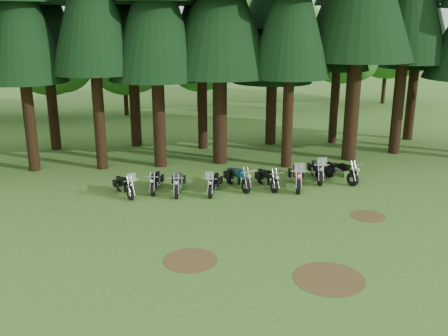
% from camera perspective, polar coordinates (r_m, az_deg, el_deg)
% --- Properties ---
extents(ground, '(120.00, 120.00, 0.00)m').
position_cam_1_polar(ground, '(18.97, 4.48, -7.02)').
color(ground, '#3B6A28').
rests_on(ground, ground).
extents(pine_back_4, '(4.94, 4.94, 13.78)m').
position_cam_1_polar(pine_back_4, '(31.26, 5.71, 17.66)').
color(pine_back_4, black).
rests_on(pine_back_4, ground).
extents(decid_2, '(6.72, 6.53, 8.40)m').
position_cam_1_polar(decid_2, '(42.02, -19.03, 12.04)').
color(decid_2, black).
rests_on(decid_2, ground).
extents(decid_3, '(6.12, 5.95, 7.65)m').
position_cam_1_polar(decid_3, '(42.01, -11.01, 12.00)').
color(decid_3, black).
rests_on(decid_3, ground).
extents(decid_4, '(5.93, 5.76, 7.41)m').
position_cam_1_polar(decid_4, '(43.66, -2.53, 12.25)').
color(decid_4, black).
rests_on(decid_4, ground).
extents(decid_5, '(8.45, 8.21, 10.56)m').
position_cam_1_polar(decid_5, '(44.44, 6.44, 14.64)').
color(decid_5, black).
rests_on(decid_5, ground).
extents(decid_6, '(7.06, 6.86, 8.82)m').
position_cam_1_polar(decid_6, '(47.99, 13.65, 13.19)').
color(decid_6, black).
rests_on(decid_6, ground).
extents(decid_7, '(8.44, 8.20, 10.55)m').
position_cam_1_polar(decid_7, '(49.85, 18.81, 14.07)').
color(decid_7, black).
rests_on(decid_7, ground).
extents(dirt_patch_0, '(1.80, 1.80, 0.01)m').
position_cam_1_polar(dirt_patch_0, '(16.66, -3.87, -10.47)').
color(dirt_patch_0, '#4C3D1E').
rests_on(dirt_patch_0, ground).
extents(dirt_patch_1, '(1.40, 1.40, 0.01)m').
position_cam_1_polar(dirt_patch_1, '(20.95, 16.13, -5.31)').
color(dirt_patch_1, '#4C3D1E').
rests_on(dirt_patch_1, ground).
extents(dirt_patch_2, '(2.20, 2.20, 0.01)m').
position_cam_1_polar(dirt_patch_2, '(15.87, 11.90, -12.26)').
color(dirt_patch_2, '#4C3D1E').
rests_on(dirt_patch_2, ground).
extents(motorcycle_0, '(0.96, 2.00, 1.29)m').
position_cam_1_polar(motorcycle_0, '(22.78, -11.30, -2.07)').
color(motorcycle_0, black).
rests_on(motorcycle_0, ground).
extents(motorcycle_1, '(0.56, 1.95, 0.80)m').
position_cam_1_polar(motorcycle_1, '(23.21, -7.84, -1.60)').
color(motorcycle_1, black).
rests_on(motorcycle_1, ground).
extents(motorcycle_2, '(0.50, 2.11, 0.86)m').
position_cam_1_polar(motorcycle_2, '(22.76, -5.30, -1.80)').
color(motorcycle_2, black).
rests_on(motorcycle_2, ground).
extents(motorcycle_3, '(0.95, 2.01, 1.30)m').
position_cam_1_polar(motorcycle_3, '(22.67, -1.18, -1.82)').
color(motorcycle_3, black).
rests_on(motorcycle_3, ground).
extents(motorcycle_4, '(0.74, 2.24, 0.93)m').
position_cam_1_polar(motorcycle_4, '(23.31, 1.58, -1.20)').
color(motorcycle_4, black).
rests_on(motorcycle_4, ground).
extents(motorcycle_5, '(0.51, 2.05, 0.84)m').
position_cam_1_polar(motorcycle_5, '(23.43, 4.97, -1.29)').
color(motorcycle_5, black).
rests_on(motorcycle_5, ground).
extents(motorcycle_6, '(0.90, 2.45, 1.55)m').
position_cam_1_polar(motorcycle_6, '(23.57, 8.33, -1.07)').
color(motorcycle_6, black).
rests_on(motorcycle_6, ground).
extents(motorcycle_7, '(0.70, 2.34, 1.47)m').
position_cam_1_polar(motorcycle_7, '(24.84, 10.57, -0.32)').
color(motorcycle_7, black).
rests_on(motorcycle_7, ground).
extents(motorcycle_8, '(0.95, 2.13, 0.91)m').
position_cam_1_polar(motorcycle_8, '(24.93, 13.21, -0.49)').
color(motorcycle_8, black).
rests_on(motorcycle_8, ground).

